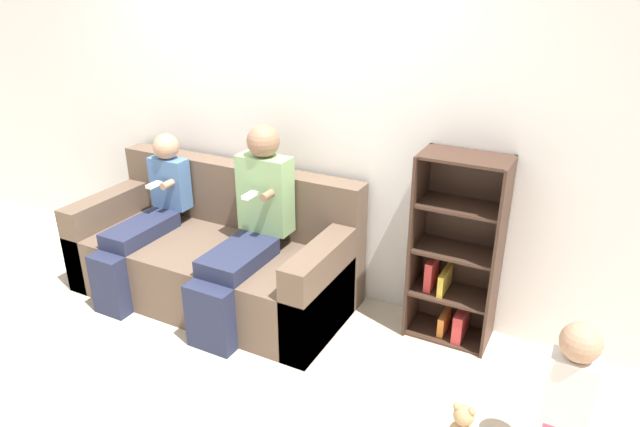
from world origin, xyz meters
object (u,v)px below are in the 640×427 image
at_px(adult_seated, 247,227).
at_px(child_seated, 146,218).
at_px(toddler_standing, 570,393).
at_px(couch, 216,256).
at_px(bookshelf, 456,256).

bearing_deg(adult_seated, child_seated, -177.03).
distance_m(adult_seated, toddler_standing, 2.08).
bearing_deg(adult_seated, couch, 164.58).
bearing_deg(bookshelf, adult_seated, -161.88).
relative_size(toddler_standing, bookshelf, 0.67).
distance_m(adult_seated, child_seated, 0.85).
relative_size(couch, adult_seated, 1.56).
xyz_separation_m(adult_seated, toddler_standing, (2.03, -0.43, -0.21)).
relative_size(adult_seated, bookshelf, 1.05).
bearing_deg(adult_seated, toddler_standing, -12.04).
xyz_separation_m(adult_seated, child_seated, (-0.85, -0.04, -0.09)).
height_order(child_seated, bookshelf, bookshelf).
distance_m(couch, adult_seated, 0.52).
xyz_separation_m(couch, adult_seated, (0.36, -0.10, 0.35)).
height_order(child_seated, toddler_standing, child_seated).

